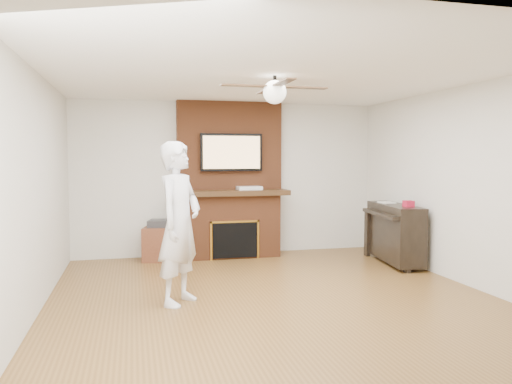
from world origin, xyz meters
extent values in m
cube|color=brown|center=(0.00, 0.00, -0.09)|extent=(5.36, 5.86, 0.18)
cube|color=white|center=(0.00, 0.00, 2.59)|extent=(5.36, 5.86, 0.18)
cube|color=beige|center=(0.00, 2.84, 1.25)|extent=(5.36, 0.18, 2.50)
cube|color=beige|center=(0.00, -2.84, 1.25)|extent=(5.36, 0.18, 2.50)
cube|color=beige|center=(-2.59, 0.00, 1.25)|extent=(0.18, 5.86, 2.50)
cube|color=beige|center=(2.59, 0.00, 1.25)|extent=(0.18, 5.86, 2.50)
cube|color=brown|center=(0.00, 2.50, 0.50)|extent=(1.50, 0.50, 1.00)
cube|color=black|center=(0.00, 2.47, 1.04)|extent=(1.78, 0.64, 0.08)
cube|color=brown|center=(0.00, 2.65, 1.79)|extent=(1.70, 0.20, 1.42)
cube|color=black|center=(0.00, 2.25, 0.31)|extent=(0.70, 0.06, 0.55)
cube|color=#BF8C2D|center=(0.00, 2.24, 0.60)|extent=(0.78, 0.02, 0.03)
cube|color=#BF8C2D|center=(-0.38, 2.24, 0.31)|extent=(0.03, 0.02, 0.61)
cube|color=#BF8C2D|center=(0.38, 2.24, 0.31)|extent=(0.03, 0.02, 0.61)
cube|color=black|center=(0.00, 2.50, 1.68)|extent=(1.00, 0.07, 0.60)
cube|color=#EABB7C|center=(0.00, 2.47, 1.68)|extent=(0.92, 0.01, 0.52)
cylinder|color=black|center=(0.00, 0.00, 2.43)|extent=(0.04, 0.04, 0.14)
sphere|color=white|center=(0.00, 0.00, 2.32)|extent=(0.26, 0.26, 0.26)
cube|color=black|center=(0.33, 0.00, 2.38)|extent=(0.55, 0.11, 0.01)
cube|color=black|center=(0.00, 0.33, 2.38)|extent=(0.11, 0.55, 0.01)
cube|color=black|center=(-0.33, 0.00, 2.38)|extent=(0.55, 0.11, 0.01)
cube|color=black|center=(0.00, -0.33, 2.38)|extent=(0.11, 0.55, 0.01)
imported|color=silver|center=(-1.05, 0.08, 0.89)|extent=(0.73, 0.78, 1.77)
cube|color=#562A18|center=(-1.10, 2.48, 0.26)|extent=(0.66, 0.66, 0.52)
cube|color=#29292B|center=(-1.10, 2.48, 0.58)|extent=(0.49, 0.43, 0.10)
cube|color=black|center=(2.29, 1.39, 0.47)|extent=(0.57, 1.40, 0.84)
cube|color=black|center=(2.14, 0.78, 0.37)|extent=(0.06, 0.11, 0.74)
cube|color=black|center=(2.14, 1.99, 0.37)|extent=(0.06, 0.11, 0.74)
cube|color=black|center=(2.06, 1.39, 0.76)|extent=(0.31, 1.27, 0.05)
cube|color=silver|center=(2.29, 1.65, 0.90)|extent=(0.19, 0.26, 0.01)
cube|color=#AB152F|center=(2.29, 1.02, 0.94)|extent=(0.13, 0.13, 0.09)
cube|color=silver|center=(0.28, 2.45, 1.11)|extent=(0.40, 0.25, 0.06)
cylinder|color=#BB3D16|center=(-0.22, 2.34, 0.06)|extent=(0.07, 0.07, 0.13)
cylinder|color=beige|center=(0.05, 2.38, 0.06)|extent=(0.08, 0.08, 0.12)
cylinder|color=#2C6785|center=(0.14, 2.39, 0.04)|extent=(0.06, 0.06, 0.09)
camera|label=1|loc=(-1.54, -5.35, 1.60)|focal=35.00mm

